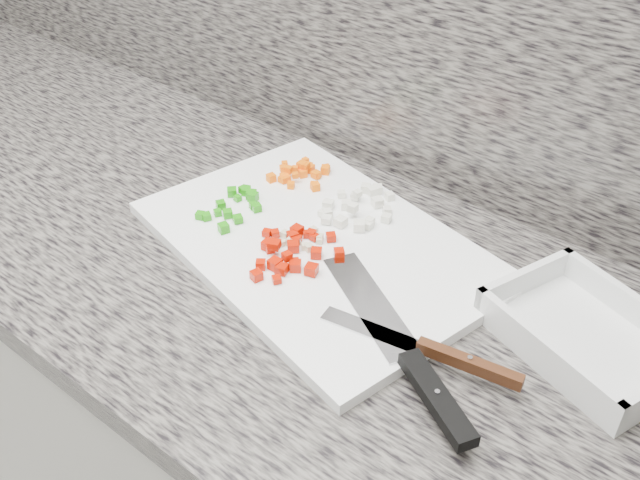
% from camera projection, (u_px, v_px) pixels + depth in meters
% --- Properties ---
extents(cabinet, '(3.92, 0.62, 0.86)m').
position_uv_depth(cabinet, '(259.00, 444.00, 1.32)').
color(cabinet, beige).
rests_on(cabinet, ground).
extents(countertop, '(3.96, 0.64, 0.04)m').
position_uv_depth(countertop, '(243.00, 250.00, 1.05)').
color(countertop, '#605C55').
rests_on(countertop, cabinet).
extents(cutting_board, '(0.57, 0.44, 0.02)m').
position_uv_depth(cutting_board, '(318.00, 244.00, 1.01)').
color(cutting_board, white).
rests_on(cutting_board, countertop).
extents(carrot_pile, '(0.10, 0.10, 0.02)m').
position_uv_depth(carrot_pile, '(301.00, 173.00, 1.14)').
color(carrot_pile, '#FD6505').
rests_on(carrot_pile, cutting_board).
extents(onion_pile, '(0.11, 0.13, 0.02)m').
position_uv_depth(onion_pile, '(357.00, 207.00, 1.06)').
color(onion_pile, white).
rests_on(onion_pile, cutting_board).
extents(green_pepper_pile, '(0.08, 0.11, 0.01)m').
position_uv_depth(green_pepper_pile, '(236.00, 204.00, 1.07)').
color(green_pepper_pile, '#1F8F0D').
rests_on(green_pepper_pile, cutting_board).
extents(red_pepper_pile, '(0.13, 0.15, 0.02)m').
position_uv_depth(red_pepper_pile, '(291.00, 252.00, 0.97)').
color(red_pepper_pile, '#B61502').
rests_on(red_pepper_pile, cutting_board).
extents(garlic_pile, '(0.06, 0.06, 0.01)m').
position_uv_depth(garlic_pile, '(302.00, 239.00, 1.00)').
color(garlic_pile, beige).
rests_on(garlic_pile, cutting_board).
extents(chef_knife, '(0.31, 0.20, 0.02)m').
position_uv_depth(chef_knife, '(411.00, 362.00, 0.81)').
color(chef_knife, '#B8BABF').
rests_on(chef_knife, cutting_board).
extents(paring_knife, '(0.25, 0.06, 0.02)m').
position_uv_depth(paring_knife, '(443.00, 354.00, 0.82)').
color(paring_knife, '#B8BABF').
rests_on(paring_knife, cutting_board).
extents(tray, '(0.26, 0.23, 0.05)m').
position_uv_depth(tray, '(587.00, 337.00, 0.85)').
color(tray, silver).
rests_on(tray, countertop).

